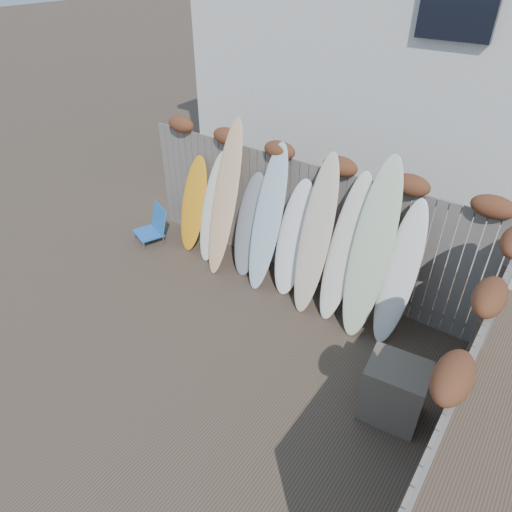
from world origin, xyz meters
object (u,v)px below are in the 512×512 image
Objects in this scene: lattice_panel at (471,351)px; wooden_crate at (394,391)px; beach_chair at (154,226)px; surfboard_0 at (194,204)px.

wooden_crate is at bearing -132.26° from lattice_panel.
beach_chair is 5.69m from lattice_panel.
surfboard_0 reaches higher than beach_chair.
lattice_panel is at bearing -7.87° from surfboard_0.
wooden_crate is (5.07, -1.08, 0.08)m from beach_chair.
surfboard_0 is (-4.34, 1.42, 0.45)m from wooden_crate.
wooden_crate is 0.98m from lattice_panel.
surfboard_0 is at bearing 161.85° from wooden_crate.
wooden_crate is 4.59m from surfboard_0.
lattice_panel is at bearing -4.48° from beach_chair.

